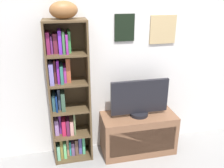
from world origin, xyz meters
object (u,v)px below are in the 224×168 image
at_px(bookshelf, 67,98).
at_px(tv_stand, 138,133).
at_px(football, 64,10).
at_px(television, 140,99).

bearing_deg(bookshelf, tv_stand, -6.29).
bearing_deg(tv_stand, football, 175.59).
bearing_deg(football, bookshelf, 139.91).
xyz_separation_m(football, television, (0.81, -0.06, -1.02)).
bearing_deg(television, bookshelf, 173.79).
distance_m(bookshelf, football, 0.97).
relative_size(football, tv_stand, 0.31).
height_order(football, television, football).
bearing_deg(television, tv_stand, -90.00).
height_order(bookshelf, tv_stand, bookshelf).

